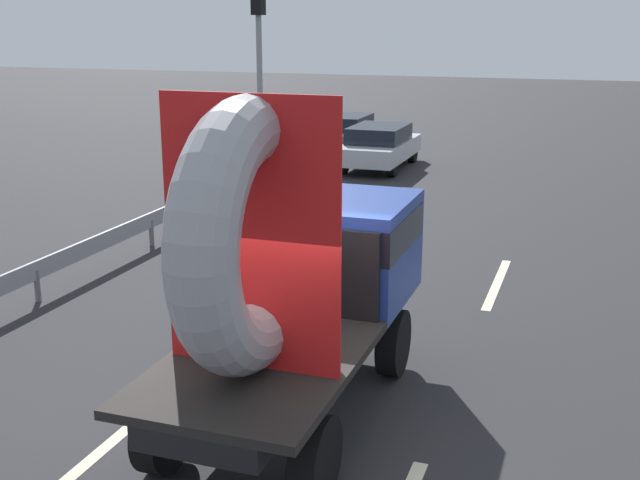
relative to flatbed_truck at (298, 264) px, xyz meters
The scene contains 9 objects.
ground_plane 1.96m from the flatbed_truck, 97.06° to the right, with size 120.00×120.00×0.00m, color #28282B.
flatbed_truck is the anchor object (origin of this frame).
distant_sedan 16.59m from the flatbed_truck, 101.84° to the left, with size 1.80×4.21×1.37m.
traffic_light 13.77m from the flatbed_truck, 115.28° to the left, with size 0.42×0.36×5.63m.
guardrail 6.91m from the flatbed_truck, 144.53° to the left, with size 0.10×14.72×0.71m.
lane_dash_left_near 3.25m from the flatbed_truck, 129.26° to the right, with size 2.69×0.16×0.01m, color beige.
lane_dash_left_far 6.06m from the flatbed_truck, 107.10° to the left, with size 2.82×0.16×0.01m, color beige.
lane_dash_right_far 6.16m from the flatbed_truck, 73.21° to the left, with size 2.98×0.16×0.01m, color beige.
oncoming_car 20.01m from the flatbed_truck, 105.95° to the left, with size 1.68×3.92×1.28m.
Camera 1 is at (3.27, -7.64, 4.60)m, focal length 44.63 mm.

